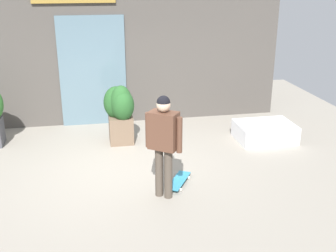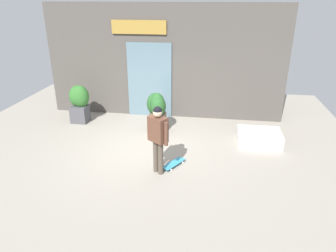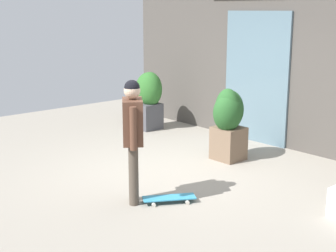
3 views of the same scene
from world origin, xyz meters
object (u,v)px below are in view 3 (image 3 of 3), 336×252
object	(u,v)px
skateboarder	(133,129)
planter_box_left	(228,118)
skateboard	(169,198)
planter_box_right	(149,96)

from	to	relation	value
skateboarder	planter_box_left	bearing A→B (deg)	46.93
skateboard	planter_box_left	distance (m)	2.32
skateboarder	planter_box_right	xyz separation A→B (m)	(-3.19, 2.86, -0.30)
skateboard	planter_box_left	bearing A→B (deg)	51.92
skateboarder	skateboard	bearing A→B (deg)	-6.18
planter_box_left	skateboard	bearing A→B (deg)	-68.81
skateboarder	planter_box_left	size ratio (longest dim) A/B	1.33
planter_box_left	planter_box_right	distance (m)	2.74
skateboarder	planter_box_left	world-z (taller)	skateboarder
planter_box_left	planter_box_right	xyz separation A→B (m)	(-2.71, 0.44, -0.02)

